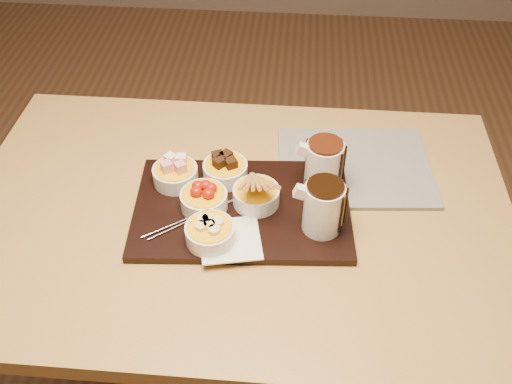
# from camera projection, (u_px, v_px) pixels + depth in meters

# --- Properties ---
(ground) EXTENTS (5.00, 5.00, 0.00)m
(ground) POSITION_uv_depth(u_px,v_px,m) (242.00, 382.00, 1.75)
(ground) COLOR brown
(ground) RESTS_ON ground
(dining_table) EXTENTS (1.20, 0.80, 0.75)m
(dining_table) POSITION_uv_depth(u_px,v_px,m) (237.00, 240.00, 1.30)
(dining_table) COLOR #B88B44
(dining_table) RESTS_ON ground
(serving_board) EXTENTS (0.48, 0.33, 0.02)m
(serving_board) POSITION_uv_depth(u_px,v_px,m) (242.00, 208.00, 1.23)
(serving_board) COLOR black
(serving_board) RESTS_ON dining_table
(napkin) EXTENTS (0.14, 0.14, 0.00)m
(napkin) POSITION_uv_depth(u_px,v_px,m) (230.00, 240.00, 1.15)
(napkin) COLOR white
(napkin) RESTS_ON serving_board
(bowl_marshmallows) EXTENTS (0.10, 0.10, 0.04)m
(bowl_marshmallows) POSITION_uv_depth(u_px,v_px,m) (175.00, 175.00, 1.26)
(bowl_marshmallows) COLOR white
(bowl_marshmallows) RESTS_ON serving_board
(bowl_cake) EXTENTS (0.10, 0.10, 0.04)m
(bowl_cake) POSITION_uv_depth(u_px,v_px,m) (225.00, 171.00, 1.27)
(bowl_cake) COLOR white
(bowl_cake) RESTS_ON serving_board
(bowl_strawberries) EXTENTS (0.10, 0.10, 0.04)m
(bowl_strawberries) POSITION_uv_depth(u_px,v_px,m) (204.00, 200.00, 1.20)
(bowl_strawberries) COLOR white
(bowl_strawberries) RESTS_ON serving_board
(bowl_biscotti) EXTENTS (0.10, 0.10, 0.04)m
(bowl_biscotti) POSITION_uv_depth(u_px,v_px,m) (256.00, 196.00, 1.21)
(bowl_biscotti) COLOR white
(bowl_biscotti) RESTS_ON serving_board
(bowl_bananas) EXTENTS (0.10, 0.10, 0.04)m
(bowl_bananas) POSITION_uv_depth(u_px,v_px,m) (210.00, 234.00, 1.13)
(bowl_bananas) COLOR white
(bowl_bananas) RESTS_ON serving_board
(pitcher_dark_chocolate) EXTENTS (0.09, 0.09, 0.11)m
(pitcher_dark_chocolate) POSITION_uv_depth(u_px,v_px,m) (323.00, 208.00, 1.14)
(pitcher_dark_chocolate) COLOR silver
(pitcher_dark_chocolate) RESTS_ON serving_board
(pitcher_milk_chocolate) EXTENTS (0.09, 0.09, 0.11)m
(pitcher_milk_chocolate) POSITION_uv_depth(u_px,v_px,m) (324.00, 165.00, 1.23)
(pitcher_milk_chocolate) COLOR silver
(pitcher_milk_chocolate) RESTS_ON serving_board
(fondue_skewers) EXTENTS (0.18, 0.23, 0.01)m
(fondue_skewers) POSITION_uv_depth(u_px,v_px,m) (199.00, 214.00, 1.20)
(fondue_skewers) COLOR silver
(fondue_skewers) RESTS_ON serving_board
(newspaper) EXTENTS (0.37, 0.31, 0.01)m
(newspaper) POSITION_uv_depth(u_px,v_px,m) (355.00, 167.00, 1.33)
(newspaper) COLOR beige
(newspaper) RESTS_ON dining_table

